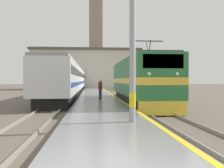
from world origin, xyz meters
The scene contains 10 objects.
ground_plane centered at (0.00, 30.00, 0.00)m, with size 200.00×200.00×0.00m, color #60564C.
platform centered at (0.00, 25.00, 0.18)m, with size 3.92×140.00×0.37m.
rail_track_near centered at (3.31, 25.00, 0.03)m, with size 2.84×140.00×0.16m.
rail_track_far centered at (-3.46, 25.00, 0.03)m, with size 2.83×140.00×0.16m.
locomotive_train centered at (3.31, 16.80, 1.97)m, with size 2.92×15.07×4.83m.
passenger_train centered at (-3.46, 36.16, 2.06)m, with size 2.92×48.86×3.81m.
catenary_mast centered at (1.06, 5.64, 4.78)m, with size 2.64×0.27×8.83m.
person_on_platform centered at (0.13, 18.38, 1.30)m, with size 0.34×0.34×1.77m.
clock_tower centered at (0.57, 59.80, 16.05)m, with size 4.03×4.03×30.65m.
station_building centered at (-1.68, 53.26, 4.48)m, with size 23.84×7.10×8.91m.
Camera 1 is at (-0.74, -4.94, 2.08)m, focal length 42.00 mm.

